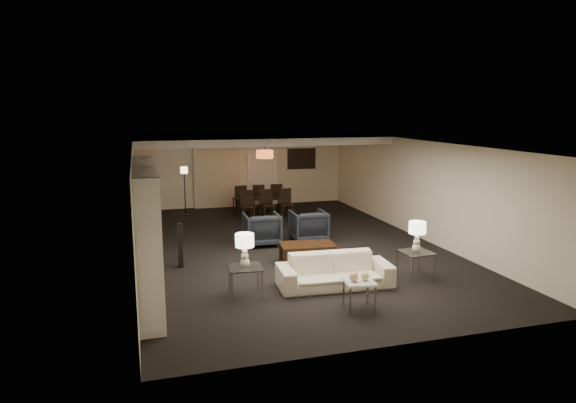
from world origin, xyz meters
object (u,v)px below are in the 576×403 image
(pendant_light, at_px, (265,154))
(dining_table, at_px, (262,205))
(marble_table, at_px, (359,295))
(floor_speaker, at_px, (180,245))
(armchair_right, at_px, (308,226))
(chair_nr, at_px, (286,203))
(table_lamp_left, at_px, (245,250))
(vase_blue, at_px, (148,248))
(armchair_left, at_px, (262,229))
(table_lamp_right, at_px, (417,237))
(coffee_table, at_px, (307,253))
(chair_fl, at_px, (239,198))
(side_table_left, at_px, (245,281))
(sofa, at_px, (335,271))
(chair_nl, at_px, (248,205))
(chair_fr, at_px, (275,196))
(chair_fm, at_px, (257,197))
(floor_lamp, at_px, (185,191))
(vase_amber, at_px, (146,213))
(chair_nm, at_px, (267,204))
(side_table_right, at_px, (416,265))

(pendant_light, height_order, dining_table, pendant_light)
(marble_table, relative_size, floor_speaker, 0.51)
(armchair_right, distance_m, chair_nr, 2.92)
(table_lamp_left, xyz_separation_m, vase_blue, (-1.63, -0.52, 0.31))
(armchair_left, bearing_deg, table_lamp_left, 73.56)
(chair_nr, bearing_deg, table_lamp_right, -80.28)
(coffee_table, relative_size, chair_fl, 1.34)
(side_table_left, bearing_deg, chair_nr, 67.52)
(sofa, relative_size, chair_nl, 2.44)
(sofa, xyz_separation_m, chair_fl, (-0.33, 7.50, 0.13))
(armchair_left, xyz_separation_m, floor_speaker, (-2.06, -1.27, 0.08))
(chair_nr, distance_m, chair_fr, 1.30)
(table_lamp_right, bearing_deg, chair_fm, 100.81)
(chair_nl, distance_m, floor_lamp, 2.16)
(marble_table, relative_size, vase_amber, 3.07)
(armchair_left, xyz_separation_m, table_lamp_right, (2.30, -3.30, 0.45))
(coffee_table, distance_m, vase_amber, 4.04)
(armchair_right, bearing_deg, chair_nm, -81.72)
(marble_table, relative_size, chair_nl, 0.56)
(side_table_right, xyz_separation_m, chair_fr, (-0.83, 7.50, 0.16))
(armchair_left, distance_m, vase_blue, 4.76)
(chair_nm, bearing_deg, chair_fl, 108.17)
(armchair_right, xyz_separation_m, table_lamp_left, (-2.30, -3.30, 0.45))
(dining_table, relative_size, chair_fr, 1.92)
(floor_speaker, bearing_deg, chair_fl, 76.16)
(chair_nl, bearing_deg, chair_nr, -1.48)
(armchair_left, relative_size, dining_table, 0.52)
(vase_amber, xyz_separation_m, chair_nr, (4.20, 6.38, -1.20))
(sofa, height_order, chair_fr, chair_fr)
(coffee_table, height_order, chair_nl, chair_nl)
(chair_fl, bearing_deg, marble_table, 86.84)
(floor_speaker, bearing_deg, sofa, -28.22)
(coffee_table, xyz_separation_m, vase_blue, (-3.33, -2.12, 0.94))
(pendant_light, height_order, chair_fm, pendant_light)
(pendant_light, height_order, armchair_left, pendant_light)
(chair_nr, xyz_separation_m, chair_fm, (-0.60, 1.30, 0.00))
(sofa, height_order, side_table_left, sofa)
(chair_fm, height_order, floor_lamp, floor_lamp)
(armchair_right, height_order, floor_speaker, floor_speaker)
(sofa, height_order, side_table_right, sofa)
(side_table_left, relative_size, table_lamp_left, 0.97)
(chair_nl, bearing_deg, chair_fm, 63.75)
(table_lamp_left, bearing_deg, chair_nm, 72.40)
(chair_nr, xyz_separation_m, floor_lamp, (-2.92, 1.26, 0.32))
(dining_table, bearing_deg, vase_amber, -109.49)
(side_table_right, xyz_separation_m, vase_amber, (-5.03, -0.18, 1.37))
(armchair_right, relative_size, table_lamp_left, 1.44)
(table_lamp_left, bearing_deg, table_lamp_right, 0.00)
(table_lamp_left, xyz_separation_m, chair_fm, (1.97, 7.50, -0.41))
(vase_blue, relative_size, vase_amber, 1.17)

